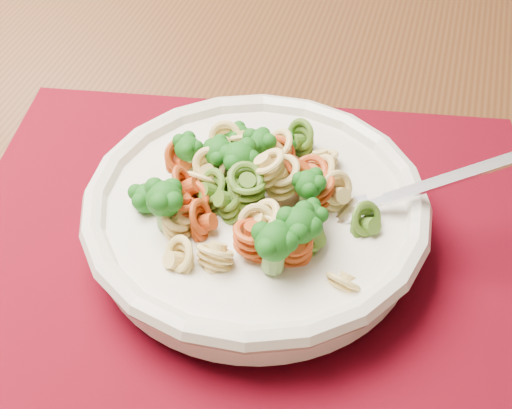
% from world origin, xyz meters
% --- Properties ---
extents(dining_table, '(1.52, 1.06, 0.72)m').
position_xyz_m(dining_table, '(0.70, -0.25, 0.63)').
color(dining_table, '#512E16').
rests_on(dining_table, ground).
extents(placemat, '(0.56, 0.48, 0.00)m').
position_xyz_m(placemat, '(0.65, -0.37, 0.72)').
color(placemat, '#5B0310').
rests_on(placemat, dining_table).
extents(pasta_bowl, '(0.28, 0.28, 0.05)m').
position_xyz_m(pasta_bowl, '(0.65, -0.37, 0.76)').
color(pasta_bowl, silver).
rests_on(pasta_bowl, placemat).
extents(pasta_broccoli_heap, '(0.23, 0.23, 0.06)m').
position_xyz_m(pasta_broccoli_heap, '(0.65, -0.37, 0.77)').
color(pasta_broccoli_heap, '#EBCA74').
rests_on(pasta_broccoli_heap, pasta_bowl).
extents(fork, '(0.17, 0.10, 0.08)m').
position_xyz_m(fork, '(0.73, -0.35, 0.77)').
color(fork, silver).
rests_on(fork, pasta_bowl).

